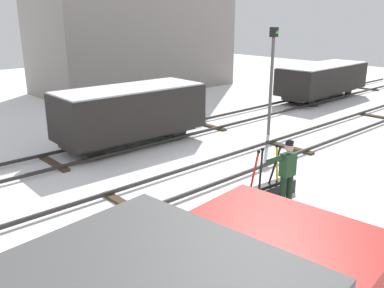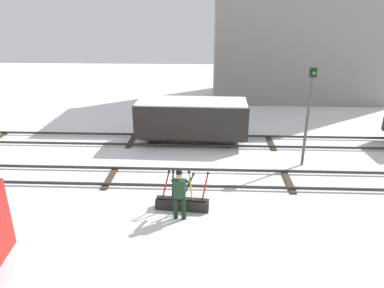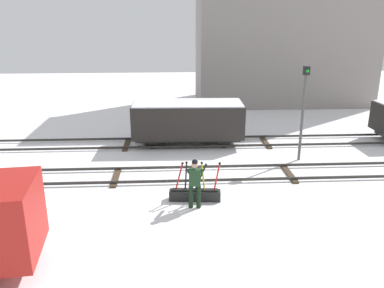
% 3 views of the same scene
% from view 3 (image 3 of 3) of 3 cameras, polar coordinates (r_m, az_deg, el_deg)
% --- Properties ---
extents(ground_plane, '(60.00, 60.00, 0.00)m').
position_cam_3_polar(ground_plane, '(16.18, 1.66, -4.63)').
color(ground_plane, white).
extents(track_main_line, '(44.00, 1.94, 0.18)m').
position_cam_3_polar(track_main_line, '(16.14, 1.67, -4.28)').
color(track_main_line, '#2D2B28').
rests_on(track_main_line, ground_plane).
extents(track_siding_near, '(44.00, 1.94, 0.18)m').
position_cam_3_polar(track_siding_near, '(20.03, 0.68, 0.27)').
color(track_siding_near, '#2D2B28').
rests_on(track_siding_near, ground_plane).
extents(switch_lever_frame, '(1.82, 0.51, 1.45)m').
position_cam_3_polar(switch_lever_frame, '(14.09, 0.44, -7.09)').
color(switch_lever_frame, black).
rests_on(switch_lever_frame, ground_plane).
extents(rail_worker, '(0.57, 0.66, 1.75)m').
position_cam_3_polar(rail_worker, '(13.28, 0.40, -5.24)').
color(rail_worker, black).
rests_on(rail_worker, ground_plane).
extents(signal_post, '(0.24, 0.32, 4.18)m').
position_cam_3_polar(signal_post, '(17.88, 15.69, 5.45)').
color(signal_post, '#4C4C4C').
rests_on(signal_post, ground_plane).
extents(apartment_building, '(12.45, 5.84, 11.83)m').
position_cam_3_polar(apartment_building, '(30.20, 13.07, 17.09)').
color(apartment_building, gray).
rests_on(apartment_building, ground_plane).
extents(freight_car_mid_siding, '(5.46, 2.26, 2.15)m').
position_cam_3_polar(freight_car_mid_siding, '(19.68, -0.61, 3.43)').
color(freight_car_mid_siding, '#2D2B28').
rests_on(freight_car_mid_siding, ground_plane).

